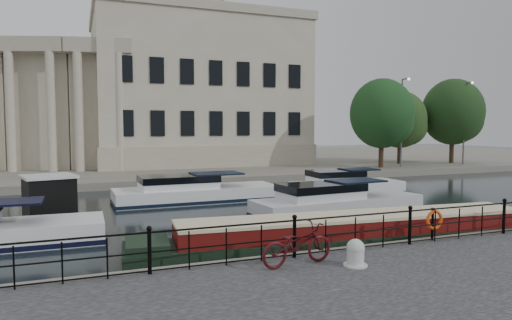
{
  "coord_description": "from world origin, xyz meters",
  "views": [
    {
      "loc": [
        -5.57,
        -13.57,
        4.2
      ],
      "look_at": [
        0.5,
        2.0,
        3.0
      ],
      "focal_mm": 32.0,
      "sensor_mm": 36.0,
      "label": 1
    }
  ],
  "objects": [
    {
      "name": "bicycle",
      "position": [
        -0.25,
        -2.93,
        1.11
      ],
      "size": [
        2.21,
        1.02,
        1.12
      ],
      "primitive_type": "imported",
      "rotation": [
        0.0,
        0.0,
        1.7
      ],
      "color": "#400B10",
      "rests_on": "near_quay"
    },
    {
      "name": "mooring_bollard",
      "position": [
        1.15,
        -3.54,
        0.89
      ],
      "size": [
        0.64,
        0.64,
        0.72
      ],
      "color": "beige",
      "rests_on": "near_quay"
    },
    {
      "name": "civic_building",
      "position": [
        -1.0,
        34.71,
        7.04
      ],
      "size": [
        53.55,
        31.84,
        16.85
      ],
      "color": "#ADA38C",
      "rests_on": "far_bank"
    },
    {
      "name": "trees",
      "position": [
        25.44,
        22.2,
        5.26
      ],
      "size": [
        15.82,
        8.36,
        8.59
      ],
      "color": "black",
      "rests_on": "far_bank"
    },
    {
      "name": "harbour_hut",
      "position": [
        -6.84,
        8.29,
        0.95
      ],
      "size": [
        3.38,
        3.04,
        2.18
      ],
      "rotation": [
        0.0,
        0.0,
        0.26
      ],
      "color": "#6B665B",
      "rests_on": "ground_plane"
    },
    {
      "name": "lamp_posts",
      "position": [
        26.0,
        20.7,
        4.8
      ],
      "size": [
        8.24,
        1.55,
        8.07
      ],
      "color": "#59595B",
      "rests_on": "far_bank"
    },
    {
      "name": "ground_plane",
      "position": [
        0.0,
        0.0,
        0.0
      ],
      "size": [
        160.0,
        160.0,
        0.0
      ],
      "primitive_type": "plane",
      "color": "black",
      "rests_on": "ground"
    },
    {
      "name": "narrowboat",
      "position": [
        3.38,
        -0.36,
        0.37
      ],
      "size": [
        15.86,
        3.49,
        1.57
      ],
      "rotation": [
        0.0,
        0.0,
        -0.09
      ],
      "color": "black",
      "rests_on": "ground_plane"
    },
    {
      "name": "railing",
      "position": [
        0.0,
        -2.25,
        1.2
      ],
      "size": [
        24.14,
        0.14,
        1.22
      ],
      "color": "black",
      "rests_on": "near_quay"
    },
    {
      "name": "life_ring_post",
      "position": [
        5.03,
        -2.17,
        1.21
      ],
      "size": [
        0.65,
        0.18,
        1.05
      ],
      "color": "black",
      "rests_on": "near_quay"
    },
    {
      "name": "far_bank",
      "position": [
        0.0,
        39.0,
        0.28
      ],
      "size": [
        120.0,
        42.0,
        0.55
      ],
      "primitive_type": "cube",
      "color": "#6B665B",
      "rests_on": "ground_plane"
    },
    {
      "name": "cabin_cruisers",
      "position": [
        1.17,
        8.18,
        0.37
      ],
      "size": [
        27.53,
        9.97,
        1.99
      ],
      "color": "white",
      "rests_on": "ground_plane"
    }
  ]
}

